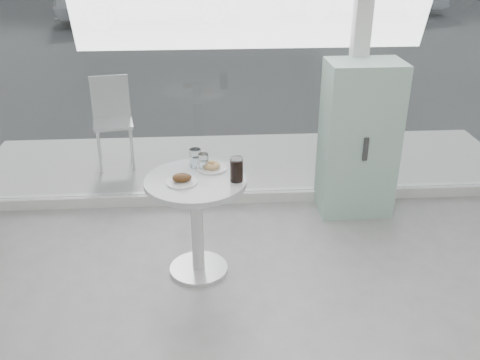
{
  "coord_description": "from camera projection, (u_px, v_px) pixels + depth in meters",
  "views": [
    {
      "loc": [
        -0.41,
        -1.47,
        2.39
      ],
      "look_at": [
        -0.2,
        1.7,
        0.85
      ],
      "focal_mm": 40.0,
      "sensor_mm": 36.0,
      "label": 1
    }
  ],
  "objects": [
    {
      "name": "patio_deck",
      "position": [
        246.0,
        164.0,
        5.79
      ],
      "size": [
        5.6,
        1.6,
        0.05
      ],
      "primitive_type": "cube",
      "color": "beige",
      "rests_on": "ground"
    },
    {
      "name": "storefront",
      "position": [
        263.0,
        14.0,
        4.34
      ],
      "size": [
        5.0,
        0.14,
        3.0
      ],
      "color": "white",
      "rests_on": "ground"
    },
    {
      "name": "water_tumbler_b",
      "position": [
        204.0,
        162.0,
        3.86
      ],
      "size": [
        0.07,
        0.07,
        0.12
      ],
      "color": "white",
      "rests_on": "main_table"
    },
    {
      "name": "plate_donut",
      "position": [
        212.0,
        167.0,
        3.87
      ],
      "size": [
        0.21,
        0.21,
        0.05
      ],
      "color": "white",
      "rests_on": "main_table"
    },
    {
      "name": "water_tumbler_a",
      "position": [
        195.0,
        159.0,
        3.9
      ],
      "size": [
        0.08,
        0.08,
        0.13
      ],
      "color": "white",
      "rests_on": "main_table"
    },
    {
      "name": "cola_glass",
      "position": [
        237.0,
        170.0,
        3.67
      ],
      "size": [
        0.09,
        0.09,
        0.17
      ],
      "color": "white",
      "rests_on": "main_table"
    },
    {
      "name": "mint_cabinet",
      "position": [
        359.0,
        139.0,
        4.64
      ],
      "size": [
        0.64,
        0.45,
        1.37
      ],
      "rotation": [
        0.0,
        0.0,
        0.01
      ],
      "color": "#A0CCB7",
      "rests_on": "ground"
    },
    {
      "name": "room_shell",
      "position": [
        418.0,
        195.0,
        1.05
      ],
      "size": [
        6.0,
        6.0,
        6.0
      ],
      "color": "silver",
      "rests_on": "ground"
    },
    {
      "name": "patio_chair",
      "position": [
        112.0,
        115.0,
        5.58
      ],
      "size": [
        0.46,
        0.46,
        0.91
      ],
      "rotation": [
        0.0,
        0.0,
        0.18
      ],
      "color": "silver",
      "rests_on": "patio_deck"
    },
    {
      "name": "plate_fritter",
      "position": [
        182.0,
        179.0,
        3.67
      ],
      "size": [
        0.22,
        0.22,
        0.07
      ],
      "color": "white",
      "rests_on": "main_table"
    },
    {
      "name": "main_table",
      "position": [
        196.0,
        207.0,
        3.83
      ],
      "size": [
        0.72,
        0.72,
        0.77
      ],
      "color": "silver",
      "rests_on": "ground"
    },
    {
      "name": "street",
      "position": [
        216.0,
        6.0,
        16.75
      ],
      "size": [
        40.0,
        24.0,
        0.0
      ],
      "primitive_type": "cube",
      "color": "#363636",
      "rests_on": "ground"
    }
  ]
}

